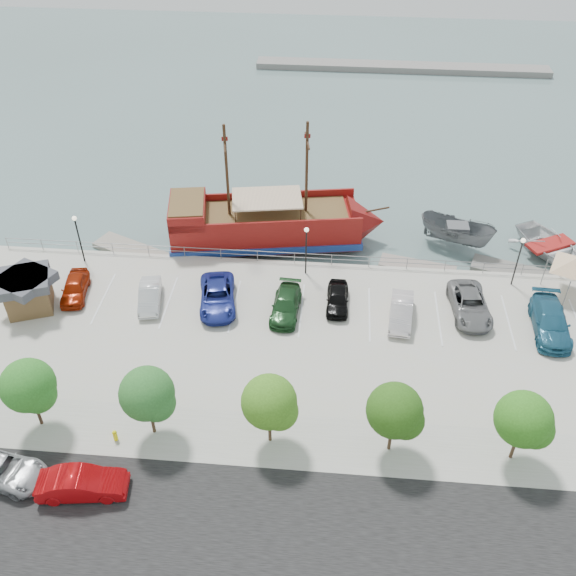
{
  "coord_description": "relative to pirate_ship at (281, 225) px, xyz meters",
  "views": [
    {
      "loc": [
        2.19,
        -33.84,
        30.91
      ],
      "look_at": [
        -1.0,
        2.0,
        2.0
      ],
      "focal_mm": 40.0,
      "sensor_mm": 36.0,
      "label": 1
    }
  ],
  "objects": [
    {
      "name": "parked_car_e",
      "position": [
        5.08,
        -9.05,
        -0.27
      ],
      "size": [
        1.63,
        4.04,
        1.38
      ],
      "primitive_type": "imported",
      "rotation": [
        0.0,
        0.0,
        -0.0
      ],
      "color": "black",
      "rests_on": "land_slab"
    },
    {
      "name": "far_shore",
      "position": [
        12.47,
        43.21,
        -1.56
      ],
      "size": [
        40.0,
        3.0,
        0.8
      ],
      "primitive_type": "cube",
      "color": "gray",
      "rests_on": "ground"
    },
    {
      "name": "parked_car_f",
      "position": [
        9.67,
        -10.24,
        -0.22
      ],
      "size": [
        2.0,
        4.64,
        1.49
      ],
      "primitive_type": "imported",
      "rotation": [
        0.0,
        0.0,
        -0.1
      ],
      "color": "silver",
      "rests_on": "land_slab"
    },
    {
      "name": "dock_west",
      "position": [
        -12.24,
        -2.59,
        -1.74
      ],
      "size": [
        7.82,
        5.15,
        0.43
      ],
      "primitive_type": "cube",
      "rotation": [
        0.0,
        0.0,
        -0.43
      ],
      "color": "gray",
      "rests_on": "ground"
    },
    {
      "name": "parked_car_h",
      "position": [
        20.09,
        -10.47,
        -0.12
      ],
      "size": [
        2.63,
        5.89,
        1.68
      ],
      "primitive_type": "imported",
      "rotation": [
        0.0,
        0.0,
        -0.05
      ],
      "color": "#225C79",
      "rests_on": "land_slab"
    },
    {
      "name": "seawall_railing",
      "position": [
        2.47,
        -3.99,
        -0.43
      ],
      "size": [
        50.0,
        0.06,
        1.0
      ],
      "color": "gray",
      "rests_on": "land_slab"
    },
    {
      "name": "street",
      "position": [
        2.47,
        -27.79,
        -0.95
      ],
      "size": [
        100.0,
        8.0,
        0.04
      ],
      "primitive_type": "cube",
      "color": "black",
      "rests_on": "land_slab"
    },
    {
      "name": "parked_car_d",
      "position": [
        1.36,
        -10.17,
        -0.26
      ],
      "size": [
        2.23,
        4.92,
        1.4
      ],
      "primitive_type": "imported",
      "rotation": [
        0.0,
        0.0,
        -0.06
      ],
      "color": "#1B421E",
      "rests_on": "land_slab"
    },
    {
      "name": "ground",
      "position": [
        2.47,
        -11.79,
        -1.96
      ],
      "size": [
        160.0,
        160.0,
        0.0
      ],
      "primitive_type": "plane",
      "color": "slate"
    },
    {
      "name": "parked_car_g",
      "position": [
        14.7,
        -9.04,
        -0.19
      ],
      "size": [
        2.95,
        5.69,
        1.53
      ],
      "primitive_type": "imported",
      "rotation": [
        0.0,
        0.0,
        0.08
      ],
      "color": "slate",
      "rests_on": "land_slab"
    },
    {
      "name": "parked_car_a",
      "position": [
        -14.68,
        -9.59,
        -0.23
      ],
      "size": [
        2.38,
        4.5,
        1.46
      ],
      "primitive_type": "imported",
      "rotation": [
        0.0,
        0.0,
        0.16
      ],
      "color": "#8E1E05",
      "rests_on": "land_slab"
    },
    {
      "name": "street_van",
      "position": [
        -13.1,
        -25.7,
        -0.26
      ],
      "size": [
        5.44,
        3.31,
        1.41
      ],
      "primitive_type": "imported",
      "rotation": [
        0.0,
        0.0,
        1.37
      ],
      "color": "#9D9EA1",
      "rests_on": "street"
    },
    {
      "name": "speedboat",
      "position": [
        22.67,
        0.36,
        -1.25
      ],
      "size": [
        7.56,
        8.39,
        1.43
      ],
      "primitive_type": "imported",
      "rotation": [
        0.0,
        0.0,
        0.48
      ],
      "color": "silver",
      "rests_on": "ground"
    },
    {
      "name": "parked_car_b",
      "position": [
        -8.81,
        -10.03,
        -0.26
      ],
      "size": [
        2.22,
        4.43,
        1.39
      ],
      "primitive_type": "imported",
      "rotation": [
        0.0,
        0.0,
        0.18
      ],
      "color": "silver",
      "rests_on": "land_slab"
    },
    {
      "name": "lamp_post_right",
      "position": [
        18.47,
        -5.29,
        1.98
      ],
      "size": [
        0.36,
        0.36,
        4.28
      ],
      "color": "black",
      "rests_on": "land_slab"
    },
    {
      "name": "lamp_post_left",
      "position": [
        -15.53,
        -5.29,
        1.98
      ],
      "size": [
        0.36,
        0.36,
        4.28
      ],
      "color": "black",
      "rests_on": "land_slab"
    },
    {
      "name": "patrol_boat",
      "position": [
        14.92,
        0.88,
        -0.7
      ],
      "size": [
        6.92,
        4.99,
        2.51
      ],
      "primitive_type": "imported",
      "rotation": [
        0.0,
        0.0,
        1.13
      ],
      "color": "slate",
      "rests_on": "ground"
    },
    {
      "name": "shed",
      "position": [
        -17.47,
        -11.2,
        0.54
      ],
      "size": [
        4.41,
        4.41,
        2.82
      ],
      "rotation": [
        0.0,
        0.0,
        0.36
      ],
      "color": "brown",
      "rests_on": "land_slab"
    },
    {
      "name": "tree_c",
      "position": [
        -5.38,
        -21.87,
        2.34
      ],
      "size": [
        3.3,
        3.2,
        5.0
      ],
      "color": "#473321",
      "rests_on": "sidewalk"
    },
    {
      "name": "dock_east",
      "position": [
        19.55,
        -2.59,
        -1.76
      ],
      "size": [
        7.45,
        4.17,
        0.41
      ],
      "primitive_type": "cube",
      "rotation": [
        0.0,
        0.0,
        -0.32
      ],
      "color": "slate",
      "rests_on": "ground"
    },
    {
      "name": "tree_d",
      "position": [
        1.62,
        -21.87,
        2.34
      ],
      "size": [
        3.3,
        3.2,
        5.0
      ],
      "color": "#473321",
      "rests_on": "sidewalk"
    },
    {
      "name": "tree_b",
      "position": [
        -12.38,
        -21.87,
        2.34
      ],
      "size": [
        3.3,
        3.2,
        5.0
      ],
      "color": "#473321",
      "rests_on": "sidewalk"
    },
    {
      "name": "sidewalk",
      "position": [
        2.47,
        -21.79,
        -0.95
      ],
      "size": [
        100.0,
        4.0,
        0.05
      ],
      "primitive_type": "cube",
      "color": "#9E9D8E",
      "rests_on": "land_slab"
    },
    {
      "name": "parked_car_c",
      "position": [
        -3.77,
        -9.75,
        -0.19
      ],
      "size": [
        3.51,
        5.93,
        1.55
      ],
      "primitive_type": "imported",
      "rotation": [
        0.0,
        0.0,
        0.18
      ],
      "color": "navy",
      "rests_on": "land_slab"
    },
    {
      "name": "dock_mid",
      "position": [
        11.54,
        -2.59,
        -1.78
      ],
      "size": [
        6.45,
        3.12,
        0.35
      ],
      "primitive_type": "cube",
      "rotation": [
        0.0,
        0.0,
        -0.23
      ],
      "color": "gray",
      "rests_on": "ground"
    },
    {
      "name": "fire_hydrant",
      "position": [
        -7.65,
        -22.59,
        -0.52
      ],
      "size": [
        0.28,
        0.28,
        0.81
      ],
      "rotation": [
        0.0,
        0.0,
        -0.33
      ],
      "color": "yellow",
      "rests_on": "sidewalk"
    },
    {
      "name": "tree_f",
      "position": [
        15.62,
        -21.87,
        2.34
      ],
      "size": [
        3.3,
        3.2,
        5.0
      ],
      "color": "#473321",
      "rests_on": "sidewalk"
    },
    {
      "name": "tree_e",
      "position": [
        8.62,
        -21.87,
        2.34
      ],
      "size": [
        3.3,
        3.2,
        5.0
      ],
      "color": "#473321",
      "rests_on": "sidewalk"
    },
    {
      "name": "pirate_ship",
      "position": [
        0.0,
        0.0,
        0.0
      ],
      "size": [
        18.82,
        7.92,
        11.71
      ],
      "rotation": [
        0.0,
        0.0,
        0.17
      ],
      "color": "maroon",
      "rests_on": "ground"
    },
    {
      "name": "lamp_post_mid",
      "position": [
        2.47,
        -5.29,
        1.98
      ],
      "size": [
        0.36,
        0.36,
        4.28
      ],
      "color": "black",
      "rests_on": "land_slab"
    },
    {
      "name": "street_sedan",
      "position": [
        -8.3,
        -26.24,
        -0.16
      ],
      "size": [
        5.03,
        2.32,
        1.6
      ],
      "primitive_type": "imported",
      "rotation": [
        0.0,
        0.0,
        1.7
      ],
      "color": "#AB090C",
      "rests_on": "street"
    }
  ]
}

